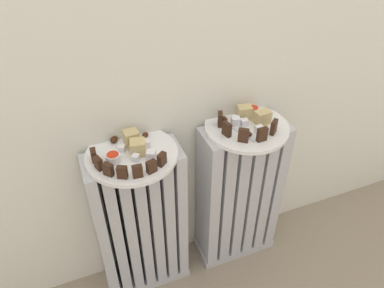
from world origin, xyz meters
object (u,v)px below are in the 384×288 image
(radiator_right, at_px, (239,196))
(fork, at_px, (243,133))
(radiator_left, at_px, (141,225))
(jam_bowl_right, at_px, (253,110))
(jam_bowl_left, at_px, (113,158))
(plate_left, at_px, (132,154))
(plate_right, at_px, (247,127))

(radiator_right, distance_m, fork, 0.30)
(radiator_right, bearing_deg, radiator_left, -180.00)
(radiator_left, bearing_deg, radiator_right, 0.00)
(radiator_right, height_order, fork, fork)
(jam_bowl_right, bearing_deg, jam_bowl_left, -171.47)
(radiator_left, xyz_separation_m, jam_bowl_left, (-0.05, -0.02, 0.31))
(radiator_left, xyz_separation_m, plate_left, (0.00, 0.00, 0.29))
(radiator_left, distance_m, plate_right, 0.46)
(plate_left, distance_m, plate_right, 0.35)
(plate_right, bearing_deg, jam_bowl_right, 46.20)
(plate_right, height_order, jam_bowl_left, jam_bowl_left)
(jam_bowl_left, height_order, fork, jam_bowl_left)
(radiator_left, distance_m, fork, 0.44)
(radiator_left, height_order, plate_left, plate_left)
(plate_right, relative_size, fork, 2.79)
(radiator_right, bearing_deg, plate_left, -180.00)
(plate_left, bearing_deg, radiator_left, 0.00)
(plate_left, xyz_separation_m, jam_bowl_right, (0.40, 0.05, 0.02))
(radiator_right, xyz_separation_m, plate_right, (-0.00, -0.00, 0.29))
(fork, bearing_deg, plate_left, 174.63)
(jam_bowl_right, xyz_separation_m, fork, (-0.08, -0.08, -0.01))
(radiator_left, bearing_deg, plate_left, 0.00)
(jam_bowl_right, relative_size, fork, 0.42)
(plate_right, relative_size, jam_bowl_left, 6.53)
(plate_left, relative_size, plate_right, 1.00)
(jam_bowl_right, bearing_deg, plate_left, -173.10)
(radiator_right, relative_size, plate_left, 2.23)
(radiator_right, xyz_separation_m, jam_bowl_left, (-0.41, -0.02, 0.31))
(plate_left, xyz_separation_m, fork, (0.32, -0.03, 0.01))
(radiator_left, height_order, jam_bowl_left, jam_bowl_left)
(radiator_right, relative_size, fork, 6.24)
(jam_bowl_right, bearing_deg, fork, -133.78)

